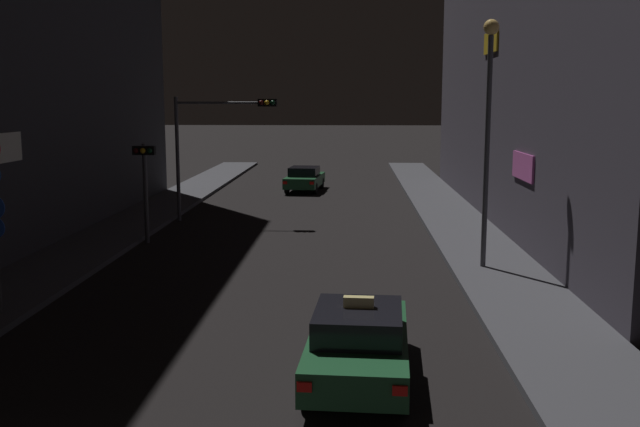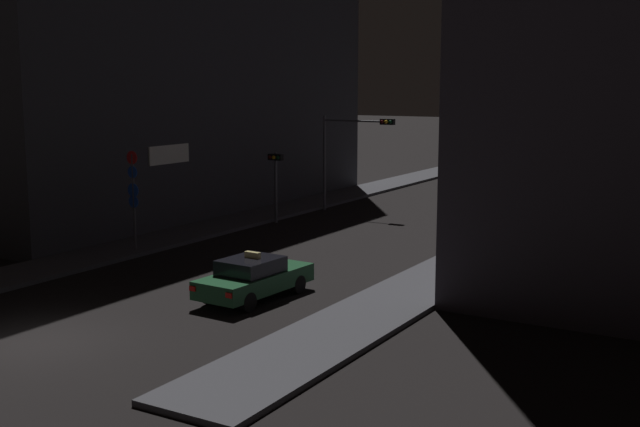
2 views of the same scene
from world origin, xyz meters
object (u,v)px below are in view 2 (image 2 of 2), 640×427
at_px(taxi, 254,278).
at_px(street_lamp_near_block, 463,140).
at_px(far_car, 470,183).
at_px(traffic_light_overhead, 350,143).
at_px(sign_pole_left, 133,192).
at_px(traffic_light_left_kerb, 275,172).

distance_m(taxi, street_lamp_near_block, 10.50).
height_order(far_car, street_lamp_near_block, street_lamp_near_block).
relative_size(traffic_light_overhead, sign_pole_left, 1.28).
xyz_separation_m(taxi, far_car, (-2.85, 28.44, -0.00)).
height_order(sign_pole_left, street_lamp_near_block, street_lamp_near_block).
bearing_deg(traffic_light_left_kerb, taxi, -59.09).
relative_size(traffic_light_left_kerb, sign_pole_left, 0.87).
bearing_deg(taxi, far_car, 95.73).
bearing_deg(traffic_light_overhead, far_car, 73.58).
relative_size(far_car, street_lamp_near_block, 0.62).
bearing_deg(traffic_light_overhead, traffic_light_left_kerb, -108.48).
relative_size(traffic_light_left_kerb, street_lamp_near_block, 0.50).
bearing_deg(street_lamp_near_block, traffic_light_left_kerb, 160.97).
height_order(far_car, sign_pole_left, sign_pole_left).
height_order(far_car, traffic_light_overhead, traffic_light_overhead).
distance_m(far_car, sign_pole_left, 25.76).
xyz_separation_m(traffic_light_overhead, traffic_light_left_kerb, (-1.66, -4.98, -1.26)).
height_order(traffic_light_overhead, street_lamp_near_block, street_lamp_near_block).
distance_m(traffic_light_left_kerb, street_lamp_near_block, 12.44).
bearing_deg(far_car, taxi, -84.27).
bearing_deg(taxi, street_lamp_near_block, 66.12).
relative_size(far_car, traffic_light_overhead, 0.86).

